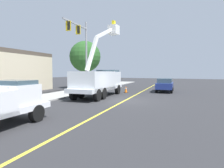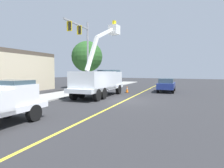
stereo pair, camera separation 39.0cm
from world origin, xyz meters
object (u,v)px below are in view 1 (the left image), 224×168
Objects in this scene: passing_minivan at (165,84)px; traffic_signal_mast at (81,44)px; traffic_cone_mid_front at (126,89)px; utility_bucket_truck at (99,80)px.

passing_minivan is 11.36m from traffic_signal_mast.
traffic_signal_mast is (-5.91, 8.43, 4.80)m from passing_minivan.
traffic_cone_mid_front is at bearing 132.07° from passing_minivan.
passing_minivan is (7.93, -4.69, -0.65)m from utility_bucket_truck.
traffic_signal_mast is at bearing 125.05° from passing_minivan.
utility_bucket_truck is 0.99× the size of traffic_signal_mast.
traffic_cone_mid_front is at bearing -11.35° from utility_bucket_truck.
traffic_signal_mast reaches higher than traffic_cone_mid_front.
utility_bucket_truck is 9.24m from passing_minivan.
traffic_signal_mast is (2.01, 3.74, 4.15)m from utility_bucket_truck.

